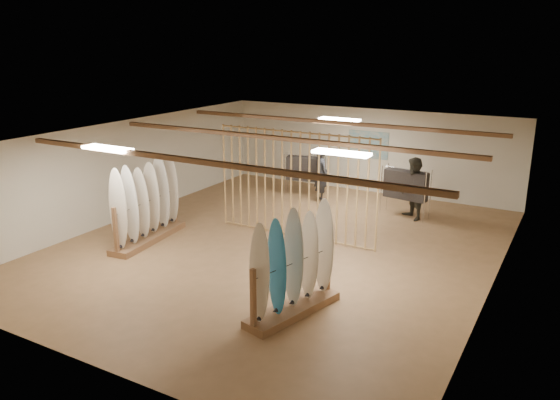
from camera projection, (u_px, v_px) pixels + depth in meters
The scene contains 16 objects.
floor at pixel (280, 246), 13.62m from camera, with size 12.00×12.00×0.00m, color #9C744B.
ceiling at pixel (280, 135), 12.84m from camera, with size 12.00×12.00×0.00m, color gray.
wall_back at pixel (368, 150), 18.24m from camera, with size 12.00×12.00×0.00m, color silver.
wall_front at pixel (84, 285), 8.22m from camera, with size 12.00×12.00×0.00m, color silver.
wall_left at pixel (128, 169), 15.59m from camera, with size 12.00×12.00×0.00m, color silver.
wall_right at pixel (498, 225), 10.87m from camera, with size 12.00×12.00×0.00m, color silver.
ceiling_slats at pixel (280, 138), 12.86m from camera, with size 9.50×6.12×0.10m, color #8A613F.
light_panels at pixel (280, 137), 12.85m from camera, with size 1.20×0.35×0.06m, color white.
bamboo_partition at pixel (295, 185), 13.90m from camera, with size 4.45×0.05×2.78m.
poster at pixel (368, 145), 18.17m from camera, with size 1.40×0.03×0.90m, color teal.
rack_left at pixel (147, 214), 13.79m from camera, with size 0.87×2.62×2.07m.
rack_right at pixel (293, 279), 10.07m from camera, with size 1.07×2.21×2.03m.
clothing_rack_a at pixel (305, 169), 17.89m from camera, with size 1.26×0.56×1.38m.
clothing_rack_b at pixel (406, 185), 15.67m from camera, with size 1.35×0.53×1.45m.
shopper_a at pixel (321, 171), 17.22m from camera, with size 0.72×0.49×1.97m, color #24262C.
shopper_b at pixel (414, 185), 15.39m from camera, with size 0.98×0.76×2.03m, color #363429.
Camera 1 is at (6.27, -11.10, 4.93)m, focal length 35.00 mm.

